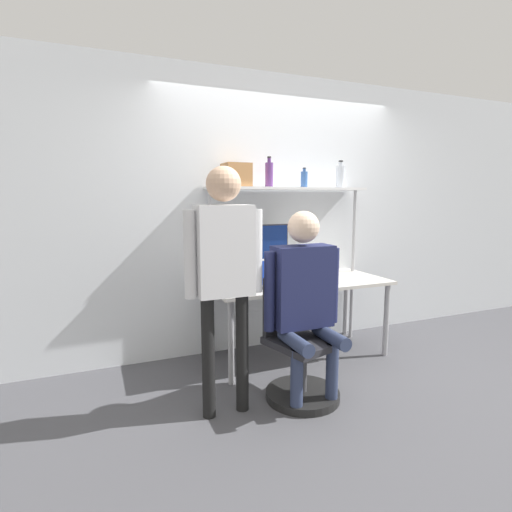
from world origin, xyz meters
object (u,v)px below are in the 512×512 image
object	(u,v)px
laptop	(262,280)
office_chair	(299,361)
bottle_purple	(269,174)
bottle_blue	(304,179)
cell_phone	(288,285)
person_seated	(305,290)
storage_box	(236,175)
person_standing	(224,259)
bottle_clear	(340,176)
monitor	(262,249)

from	to	relation	value
laptop	office_chair	bearing A→B (deg)	-84.76
bottle_purple	bottle_blue	bearing A→B (deg)	0.00
laptop	cell_phone	world-z (taller)	laptop
person_seated	bottle_blue	xyz separation A→B (m)	(0.53, 0.98, 0.85)
office_chair	person_seated	world-z (taller)	person_seated
bottle_purple	cell_phone	bearing A→B (deg)	-87.58
bottle_blue	storage_box	xyz separation A→B (m)	(-0.70, 0.00, 0.02)
person_standing	bottle_blue	size ratio (longest dim) A/B	9.09
person_seated	office_chair	bearing A→B (deg)	105.00
laptop	person_standing	bearing A→B (deg)	-131.70
office_chair	bottle_blue	world-z (taller)	bottle_blue
storage_box	person_seated	bearing A→B (deg)	-80.11
bottle_clear	bottle_purple	distance (m)	0.79
person_standing	bottle_blue	world-z (taller)	bottle_blue
bottle_blue	person_standing	bearing A→B (deg)	-139.93
bottle_blue	bottle_clear	bearing A→B (deg)	0.00
cell_phone	person_seated	world-z (taller)	person_seated
bottle_purple	person_seated	bearing A→B (deg)	-99.03
bottle_purple	storage_box	distance (m)	0.33
bottle_clear	person_standing	bearing A→B (deg)	-148.43
laptop	cell_phone	bearing A→B (deg)	-7.34
cell_phone	storage_box	world-z (taller)	storage_box
cell_phone	bottle_clear	distance (m)	1.31
person_seated	laptop	bearing A→B (deg)	95.89
monitor	cell_phone	world-z (taller)	monitor
person_standing	bottle_purple	world-z (taller)	bottle_purple
bottle_purple	storage_box	bearing A→B (deg)	180.00
person_standing	bottle_clear	bearing A→B (deg)	31.57
person_standing	cell_phone	bearing A→B (deg)	36.44
office_chair	person_standing	distance (m)	1.01
cell_phone	bottle_blue	world-z (taller)	bottle_blue
office_chair	bottle_clear	bearing A→B (deg)	44.43
monitor	office_chair	distance (m)	1.18
person_standing	bottle_clear	size ratio (longest dim) A/B	6.34
cell_phone	person_standing	distance (m)	1.03
laptop	storage_box	world-z (taller)	storage_box
monitor	storage_box	xyz separation A→B (m)	(-0.24, 0.03, 0.69)
laptop	office_chair	xyz separation A→B (m)	(0.05, -0.59, -0.52)
monitor	laptop	xyz separation A→B (m)	(-0.14, -0.33, -0.22)
office_chair	person_seated	size ratio (longest dim) A/B	0.65
person_seated	bottle_purple	world-z (taller)	bottle_purple
laptop	storage_box	xyz separation A→B (m)	(-0.11, 0.35, 0.91)
bottle_purple	bottle_blue	size ratio (longest dim) A/B	1.49
office_chair	bottle_purple	bearing A→B (deg)	79.93
person_standing	bottle_purple	bearing A→B (deg)	51.52
monitor	bottle_blue	bearing A→B (deg)	3.25
bottle_blue	office_chair	bearing A→B (deg)	-119.94
office_chair	person_standing	size ratio (longest dim) A/B	0.54
storage_box	office_chair	bearing A→B (deg)	-80.34
bottle_clear	bottle_blue	bearing A→B (deg)	180.00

